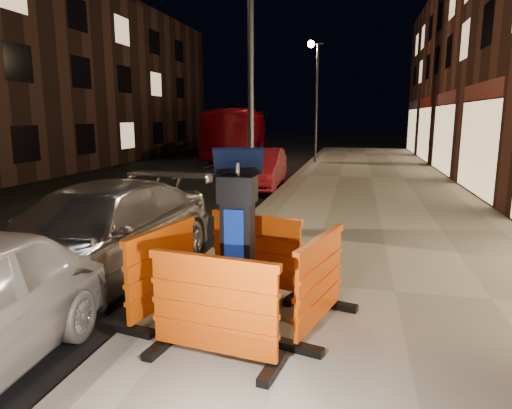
% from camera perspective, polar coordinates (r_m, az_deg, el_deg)
% --- Properties ---
extents(ground_plane, '(120.00, 120.00, 0.00)m').
position_cam_1_polar(ground_plane, '(7.17, -8.11, -9.90)').
color(ground_plane, black).
rests_on(ground_plane, ground).
extents(sidewalk, '(6.00, 60.00, 0.15)m').
position_cam_1_polar(sidewalk, '(6.76, 16.93, -10.94)').
color(sidewalk, gray).
rests_on(sidewalk, ground).
extents(kerb, '(0.30, 60.00, 0.15)m').
position_cam_1_polar(kerb, '(7.15, -8.13, -9.33)').
color(kerb, slate).
rests_on(kerb, ground).
extents(parking_kiosk, '(0.74, 0.74, 1.94)m').
position_cam_1_polar(parking_kiosk, '(5.29, -2.28, -4.62)').
color(parking_kiosk, black).
rests_on(parking_kiosk, sidewalk).
extents(barrier_front, '(1.46, 0.78, 1.08)m').
position_cam_1_polar(barrier_front, '(4.58, -5.34, -12.92)').
color(barrier_front, '#E9530A').
rests_on(barrier_front, sidewalk).
extents(barrier_back, '(1.49, 0.95, 1.08)m').
position_cam_1_polar(barrier_back, '(6.30, -0.04, -6.11)').
color(barrier_back, '#E9530A').
rests_on(barrier_back, sidewalk).
extents(barrier_kerbside, '(0.84, 1.47, 1.08)m').
position_cam_1_polar(barrier_kerbside, '(5.73, -11.57, -8.11)').
color(barrier_kerbside, '#E9530A').
rests_on(barrier_kerbside, sidewalk).
extents(barrier_bldgside, '(0.93, 1.49, 1.08)m').
position_cam_1_polar(barrier_bldgside, '(5.28, 7.93, -9.67)').
color(barrier_bldgside, '#E9530A').
rests_on(barrier_bldgside, sidewalk).
extents(car_silver, '(2.61, 5.33, 1.49)m').
position_cam_1_polar(car_silver, '(7.67, -19.19, -9.00)').
color(car_silver, silver).
rests_on(car_silver, ground).
extents(car_red, '(1.71, 4.37, 1.42)m').
position_cam_1_polar(car_red, '(16.38, 0.44, 2.04)').
color(car_red, '#AD1C2A').
rests_on(car_red, ground).
extents(bus_doubledecker, '(3.78, 10.92, 2.98)m').
position_cam_1_polar(bus_doubledecker, '(28.21, -2.23, 5.79)').
color(bus_doubledecker, maroon).
rests_on(bus_doubledecker, ground).
extents(street_lamp_mid, '(0.12, 0.12, 6.00)m').
position_cam_1_polar(street_lamp_mid, '(9.53, -0.65, 14.63)').
color(street_lamp_mid, '#3F3F44').
rests_on(street_lamp_mid, sidewalk).
extents(street_lamp_far, '(0.12, 0.12, 6.00)m').
position_cam_1_polar(street_lamp_far, '(24.37, 7.57, 12.30)').
color(street_lamp_far, '#3F3F44').
rests_on(street_lamp_far, sidewalk).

